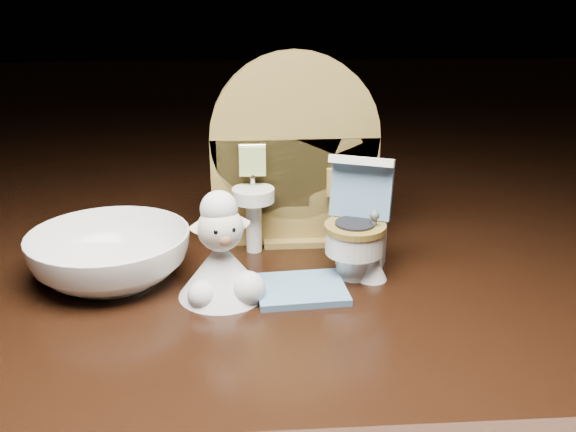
{
  "coord_description": "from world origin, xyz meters",
  "views": [
    {
      "loc": [
        -0.04,
        -0.41,
        0.2
      ],
      "look_at": [
        -0.01,
        -0.0,
        0.05
      ],
      "focal_mm": 40.0,
      "sensor_mm": 36.0,
      "label": 1
    }
  ],
  "objects": [
    {
      "name": "backdrop_panel",
      "position": [
        -0.0,
        0.06,
        0.07
      ],
      "size": [
        0.13,
        0.05,
        0.15
      ],
      "color": "olive",
      "rests_on": "ground"
    },
    {
      "name": "toy_toilet",
      "position": [
        0.04,
        0.01,
        0.03
      ],
      "size": [
        0.05,
        0.06,
        0.09
      ],
      "rotation": [
        0.0,
        0.0,
        -0.38
      ],
      "color": "white",
      "rests_on": "ground"
    },
    {
      "name": "bath_mat",
      "position": [
        -0.0,
        -0.03,
        0.0
      ],
      "size": [
        0.06,
        0.05,
        0.0
      ],
      "primitive_type": "cube",
      "rotation": [
        0.0,
        0.0,
        0.08
      ],
      "color": "#577EA4",
      "rests_on": "ground"
    },
    {
      "name": "toilet_brush",
      "position": [
        0.05,
        -0.01,
        0.01
      ],
      "size": [
        0.02,
        0.02,
        0.05
      ],
      "color": "white",
      "rests_on": "ground"
    },
    {
      "name": "plush_lamb",
      "position": [
        -0.06,
        -0.03,
        0.03
      ],
      "size": [
        0.06,
        0.06,
        0.08
      ],
      "rotation": [
        0.0,
        0.0,
        0.25
      ],
      "color": "silver",
      "rests_on": "ground"
    },
    {
      "name": "ceramic_bowl",
      "position": [
        -0.13,
        0.0,
        0.02
      ],
      "size": [
        0.12,
        0.12,
        0.04
      ],
      "primitive_type": "imported",
      "rotation": [
        0.0,
        0.0,
        -0.11
      ],
      "color": "white",
      "rests_on": "ground"
    }
  ]
}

